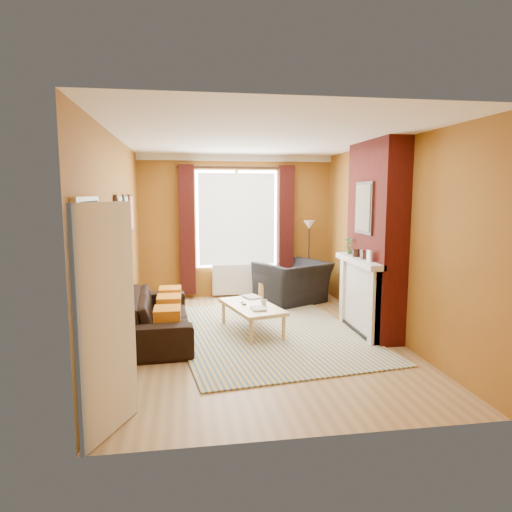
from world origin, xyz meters
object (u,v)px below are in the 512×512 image
Objects in this scene: sofa at (158,316)px; armchair at (292,282)px; coffee_table at (252,308)px; floor_lamp at (309,237)px; wicker_stool at (267,293)px.

armchair is (2.39, 1.74, 0.07)m from sofa.
armchair is 0.88× the size of coffee_table.
floor_lamp reaches higher than sofa.
wicker_stool is 1.42m from floor_lamp.
sofa reaches higher than coffee_table.
armchair is at bearing -2.06° from wicker_stool.
armchair is at bearing 44.34° from coffee_table.
wicker_stool is at bearing 57.93° from coffee_table.
sofa is 1.36m from coffee_table.
armchair reaches higher than wicker_stool.
coffee_table is at bearing 31.60° from armchair.
coffee_table is at bearing -107.43° from wicker_stool.
wicker_stool is (1.90, 1.76, -0.12)m from sofa.
coffee_table reaches higher than wicker_stool.
sofa is at bearing 8.72° from armchair.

